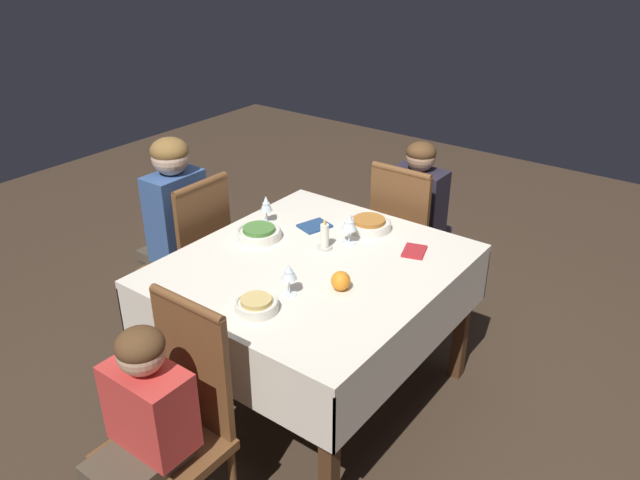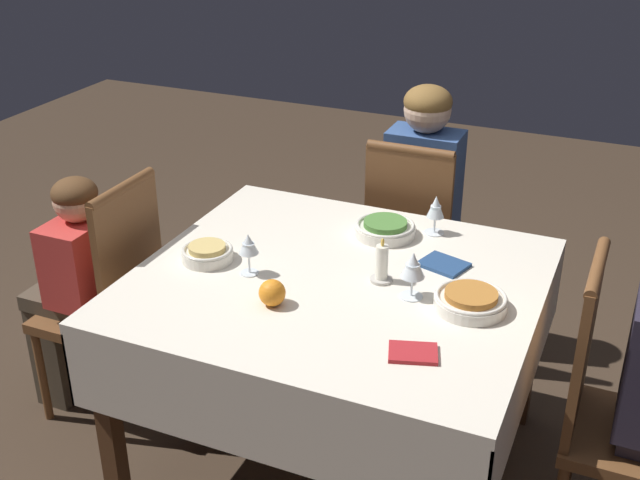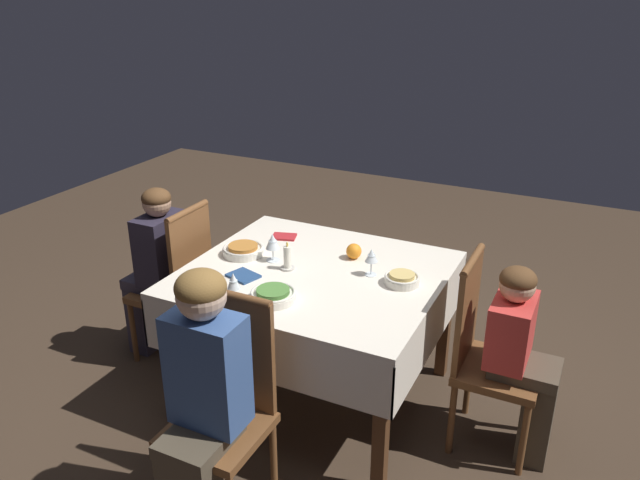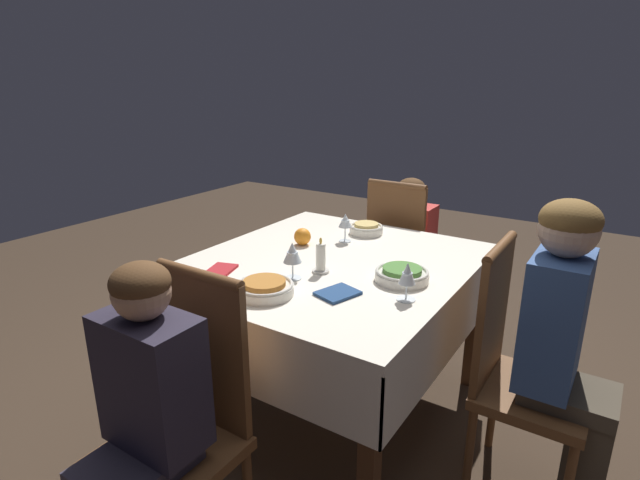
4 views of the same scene
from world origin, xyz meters
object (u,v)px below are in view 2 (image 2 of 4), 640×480
(bowl_west, at_px, (471,300))
(napkin_red_folded, at_px, (413,353))
(dining_table, at_px, (337,303))
(wine_glass_east, at_px, (248,245))
(wine_glass_south, at_px, (436,209))
(chair_south, at_px, (413,242))
(bowl_east, at_px, (207,253))
(person_adult_denim, at_px, (425,198))
(napkin_spare_side, at_px, (444,264))
(orange_fruit, at_px, (272,293))
(wine_glass_west, at_px, (413,267))
(candle_centerpiece, at_px, (382,266))
(chair_west, at_px, (611,405))
(person_child_red, at_px, (74,283))
(chair_east, at_px, (112,295))
(bowl_south, at_px, (385,228))

(bowl_west, xyz_separation_m, napkin_red_folded, (0.08, 0.30, -0.02))
(napkin_red_folded, bearing_deg, dining_table, -41.87)
(wine_glass_east, bearing_deg, wine_glass_south, -131.30)
(chair_south, bearing_deg, dining_table, 89.27)
(bowl_west, height_order, bowl_east, same)
(person_adult_denim, xyz_separation_m, napkin_spare_side, (-0.28, 0.75, 0.11))
(chair_south, height_order, wine_glass_east, chair_south)
(orange_fruit, bearing_deg, wine_glass_west, -150.26)
(candle_centerpiece, bearing_deg, chair_west, 177.62)
(bowl_east, xyz_separation_m, napkin_red_folded, (-0.80, 0.26, -0.02))
(chair_west, distance_m, wine_glass_east, 1.20)
(bowl_east, relative_size, candle_centerpiece, 1.14)
(person_child_red, bearing_deg, napkin_red_folded, 79.06)
(chair_south, bearing_deg, chair_east, 44.17)
(chair_west, relative_size, bowl_east, 5.71)
(person_child_red, xyz_separation_m, bowl_south, (-1.08, -0.40, 0.26))
(chair_south, height_order, person_adult_denim, person_adult_denim)
(wine_glass_east, bearing_deg, bowl_east, -8.77)
(person_child_red, distance_m, napkin_red_folded, 1.44)
(chair_west, relative_size, bowl_west, 4.45)
(wine_glass_west, bearing_deg, candle_centerpiece, -25.83)
(person_child_red, xyz_separation_m, napkin_red_folded, (-1.40, 0.27, 0.24))
(wine_glass_south, distance_m, bowl_west, 0.52)
(wine_glass_west, bearing_deg, napkin_spare_side, -99.11)
(bowl_west, distance_m, wine_glass_west, 0.20)
(chair_west, height_order, wine_glass_west, chair_west)
(chair_south, distance_m, bowl_west, 0.97)
(napkin_spare_side, bearing_deg, chair_south, -64.85)
(wine_glass_west, height_order, wine_glass_east, wine_glass_west)
(bowl_west, xyz_separation_m, candle_centerpiece, (0.30, -0.05, 0.03))
(chair_south, relative_size, wine_glass_south, 6.79)
(orange_fruit, bearing_deg, wine_glass_south, -114.58)
(chair_south, xyz_separation_m, napkin_red_folded, (-0.34, 1.13, 0.25))
(dining_table, relative_size, candle_centerpiece, 8.45)
(chair_east, relative_size, person_adult_denim, 0.84)
(chair_west, xyz_separation_m, wine_glass_east, (1.14, 0.09, 0.34))
(dining_table, distance_m, orange_fruit, 0.29)
(napkin_red_folded, bearing_deg, chair_east, -12.40)
(wine_glass_south, height_order, bowl_west, wine_glass_south)
(bowl_west, relative_size, napkin_red_folded, 1.40)
(dining_table, relative_size, napkin_spare_side, 7.31)
(bowl_east, height_order, napkin_red_folded, bowl_east)
(chair_east, bearing_deg, wine_glass_east, 86.37)
(napkin_spare_side, bearing_deg, bowl_east, 20.32)
(wine_glass_south, height_order, wine_glass_east, wine_glass_south)
(chair_west, height_order, bowl_west, chair_west)
(person_adult_denim, xyz_separation_m, napkin_red_folded, (-0.34, 1.28, 0.11))
(chair_west, xyz_separation_m, wine_glass_south, (0.68, -0.44, 0.34))
(wine_glass_west, height_order, bowl_east, wine_glass_west)
(person_adult_denim, distance_m, wine_glass_west, 1.04)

